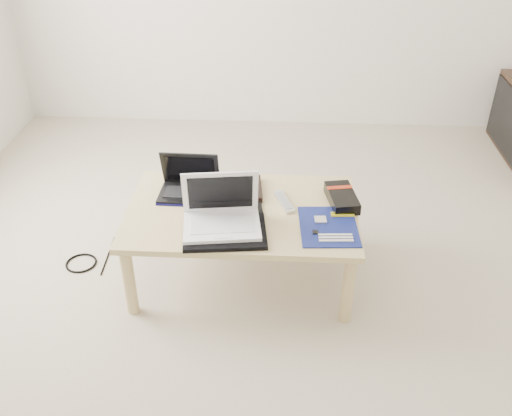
# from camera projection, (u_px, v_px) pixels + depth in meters

# --- Properties ---
(ground) EXTENTS (4.00, 4.00, 0.00)m
(ground) POSITION_uv_depth(u_px,v_px,m) (273.00, 288.00, 2.86)
(ground) COLOR #C1B09C
(ground) RESTS_ON ground
(coffee_table) EXTENTS (1.10, 0.70, 0.40)m
(coffee_table) POSITION_uv_depth(u_px,v_px,m) (242.00, 218.00, 2.75)
(coffee_table) COLOR tan
(coffee_table) RESTS_ON ground
(book) EXTENTS (0.30, 0.26, 0.03)m
(book) POSITION_uv_depth(u_px,v_px,m) (234.00, 189.00, 2.86)
(book) COLOR black
(book) RESTS_ON coffee_table
(netbook) EXTENTS (0.29, 0.22, 0.21)m
(netbook) POSITION_uv_depth(u_px,v_px,m) (189.00, 185.00, 2.83)
(netbook) COLOR black
(netbook) RESTS_ON coffee_table
(tablet) EXTENTS (0.30, 0.24, 0.01)m
(tablet) POSITION_uv_depth(u_px,v_px,m) (234.00, 208.00, 2.73)
(tablet) COLOR black
(tablet) RESTS_ON coffee_table
(remote) EXTENTS (0.11, 0.20, 0.02)m
(remote) POSITION_uv_depth(u_px,v_px,m) (284.00, 202.00, 2.77)
(remote) COLOR silver
(remote) RESTS_ON coffee_table
(neoprene_sleeve) EXTENTS (0.40, 0.31, 0.02)m
(neoprene_sleeve) POSITION_uv_depth(u_px,v_px,m) (225.00, 232.00, 2.55)
(neoprene_sleeve) COLOR black
(neoprene_sleeve) RESTS_ON coffee_table
(white_laptop) EXTENTS (0.37, 0.29, 0.25)m
(white_laptop) POSITION_uv_depth(u_px,v_px,m) (221.00, 214.00, 2.56)
(white_laptop) COLOR white
(white_laptop) RESTS_ON neoprene_sleeve
(motherboard) EXTENTS (0.28, 0.34, 0.02)m
(motherboard) POSITION_uv_depth(u_px,v_px,m) (329.00, 226.00, 2.60)
(motherboard) COLOR #0C1152
(motherboard) RESTS_ON coffee_table
(gpu_box) EXTENTS (0.17, 0.27, 0.05)m
(gpu_box) POSITION_uv_depth(u_px,v_px,m) (342.00, 198.00, 2.77)
(gpu_box) COLOR black
(gpu_box) RESTS_ON coffee_table
(cable_coil) EXTENTS (0.12, 0.12, 0.01)m
(cable_coil) POSITION_uv_depth(u_px,v_px,m) (223.00, 214.00, 2.68)
(cable_coil) COLOR black
(cable_coil) RESTS_ON coffee_table
(floor_cable_coil) EXTENTS (0.21, 0.21, 0.01)m
(floor_cable_coil) POSITION_uv_depth(u_px,v_px,m) (81.00, 263.00, 3.01)
(floor_cable_coil) COLOR black
(floor_cable_coil) RESTS_ON ground
(floor_cable_trail) EXTENTS (0.02, 0.33, 0.01)m
(floor_cable_trail) POSITION_uv_depth(u_px,v_px,m) (108.00, 255.00, 3.07)
(floor_cable_trail) COLOR black
(floor_cable_trail) RESTS_ON ground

